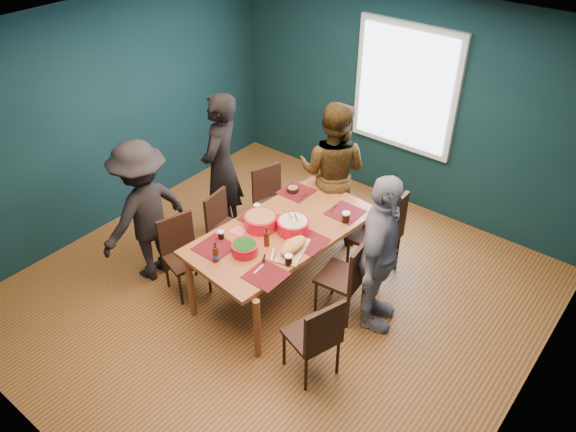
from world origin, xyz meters
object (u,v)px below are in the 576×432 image
at_px(person_far_left, 221,168).
at_px(bowl_salad, 261,221).
at_px(chair_left_near, 181,249).
at_px(bowl_dumpling, 293,225).
at_px(dining_table, 283,235).
at_px(chair_left_far, 271,196).
at_px(bowl_herbs, 245,248).
at_px(cutting_board, 293,247).
at_px(chair_right_near, 317,334).
at_px(chair_right_far, 384,232).
at_px(chair_right_mid, 350,273).
at_px(person_right, 379,255).
at_px(chair_left_mid, 223,222).
at_px(person_back, 332,172).
at_px(person_near_left, 144,212).

bearing_deg(person_far_left, bowl_salad, 44.71).
bearing_deg(chair_left_near, bowl_dumpling, 53.48).
relative_size(dining_table, chair_left_far, 2.42).
bearing_deg(bowl_salad, bowl_herbs, -69.09).
bearing_deg(bowl_dumpling, cutting_board, -52.36).
bearing_deg(chair_right_near, chair_right_far, 117.88).
xyz_separation_m(dining_table, chair_right_far, (0.73, 0.80, -0.08)).
bearing_deg(chair_right_far, chair_right_near, -83.44).
bearing_deg(chair_right_mid, cutting_board, -155.02).
bearing_deg(person_far_left, person_right, 64.32).
bearing_deg(chair_right_mid, chair_right_near, -81.82).
relative_size(chair_left_mid, person_right, 0.49).
height_order(chair_right_mid, person_right, person_right).
height_order(chair_right_far, person_right, person_right).
xyz_separation_m(chair_right_mid, chair_right_near, (0.22, -0.83, -0.02)).
height_order(chair_right_mid, bowl_dumpling, bowl_dumpling).
xyz_separation_m(chair_right_near, person_right, (0.04, 0.91, 0.32)).
bearing_deg(person_far_left, bowl_herbs, 31.91).
distance_m(person_back, bowl_herbs, 1.65).
xyz_separation_m(chair_left_far, bowl_salad, (0.55, -0.81, 0.33)).
distance_m(dining_table, chair_right_near, 1.26).
relative_size(person_far_left, person_near_left, 1.11).
xyz_separation_m(chair_right_mid, person_near_left, (-2.07, -0.80, 0.27)).
height_order(chair_left_near, bowl_salad, bowl_salad).
bearing_deg(cutting_board, chair_right_near, -55.85).
bearing_deg(bowl_herbs, person_far_left, 142.97).
bearing_deg(person_near_left, chair_right_near, 89.18).
bearing_deg(person_back, chair_right_far, 143.46).
xyz_separation_m(chair_left_far, chair_left_mid, (-0.10, -0.72, -0.02)).
relative_size(chair_left_near, bowl_salad, 2.56).
height_order(chair_right_far, person_near_left, person_near_left).
bearing_deg(bowl_dumpling, chair_right_near, -41.68).
height_order(dining_table, person_far_left, person_far_left).
relative_size(chair_left_mid, bowl_salad, 2.44).
distance_m(chair_right_far, person_right, 0.75).
bearing_deg(person_near_left, bowl_salad, 119.80).
bearing_deg(person_right, dining_table, 79.75).
relative_size(chair_left_near, person_right, 0.51).
bearing_deg(bowl_herbs, person_back, 94.39).
bearing_deg(chair_right_far, chair_left_far, -179.45).
distance_m(person_far_left, bowl_dumpling, 1.32).
distance_m(bowl_herbs, cutting_board, 0.46).
bearing_deg(person_near_left, chair_left_near, 98.15).
xyz_separation_m(person_back, person_right, (1.21, -0.96, -0.01)).
xyz_separation_m(chair_left_far, chair_right_near, (1.76, -1.46, 0.03)).
xyz_separation_m(chair_left_near, cutting_board, (1.13, 0.45, 0.31)).
bearing_deg(dining_table, chair_right_mid, 11.60).
distance_m(person_far_left, person_back, 1.28).
height_order(chair_right_near, bowl_dumpling, bowl_dumpling).
bearing_deg(person_near_left, chair_right_far, 127.09).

